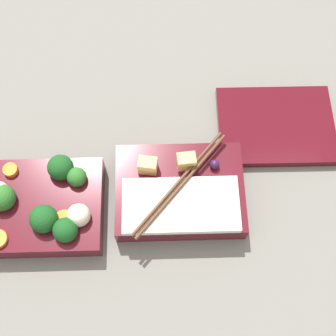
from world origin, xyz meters
The scene contains 4 objects.
ground_plane centered at (0.00, 0.00, 0.00)m, with size 3.00×3.00×0.00m, color slate.
bento_tray_vegetable centered at (-0.12, 0.00, 0.03)m, with size 0.20×0.15×0.07m.
bento_tray_rice centered at (0.10, 0.02, 0.02)m, with size 0.20×0.17×0.07m.
bento_lid centered at (0.27, 0.14, 0.01)m, with size 0.19×0.15×0.02m, color #510F19.
Camera 1 is at (0.08, -0.24, 0.70)m, focal length 50.00 mm.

